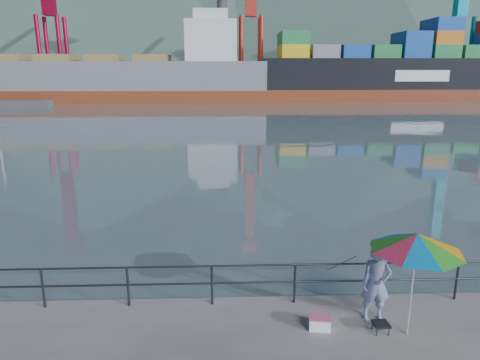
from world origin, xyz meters
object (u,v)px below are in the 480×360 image
container_ship (420,68)px  fisherman (376,284)px  cooler_bag (319,323)px  bulk_carrier (128,78)px  beach_umbrella (417,242)px

container_ship → fisherman: bearing=-114.7°
cooler_bag → bulk_carrier: size_ratio=0.01×
beach_umbrella → cooler_bag: (-1.85, 0.26, -1.98)m
bulk_carrier → container_ship: container_ship is taller
beach_umbrella → container_ship: 82.85m
fisherman → cooler_bag: 1.55m
beach_umbrella → container_ship: container_ship is taller
container_ship → bulk_carrier: bearing=-177.3°
beach_umbrella → bulk_carrier: size_ratio=0.04×
beach_umbrella → cooler_bag: size_ratio=5.12×
cooler_bag → bulk_carrier: 75.26m
cooler_bag → container_ship: size_ratio=0.01×
fisherman → container_ship: bearing=73.0°
beach_umbrella → container_ship: (33.93, 75.50, 3.74)m
fisherman → cooler_bag: (-1.31, -0.34, -0.76)m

